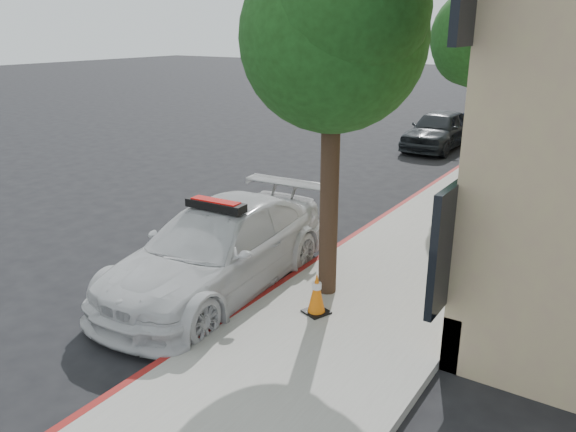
% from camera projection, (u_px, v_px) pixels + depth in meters
% --- Properties ---
extents(ground, '(120.00, 120.00, 0.00)m').
position_uv_depth(ground, '(258.00, 232.00, 12.67)').
color(ground, black).
rests_on(ground, ground).
extents(sidewalk, '(3.20, 50.00, 0.15)m').
position_uv_depth(sidewalk, '(521.00, 163.00, 18.72)').
color(sidewalk, gray).
rests_on(sidewalk, ground).
extents(curb_strip, '(0.12, 50.00, 0.15)m').
position_uv_depth(curb_strip, '(475.00, 158.00, 19.51)').
color(curb_strip, maroon).
rests_on(curb_strip, ground).
extents(tree_near, '(2.92, 2.82, 5.62)m').
position_uv_depth(tree_near, '(334.00, 36.00, 8.18)').
color(tree_near, black).
rests_on(tree_near, sidewalk).
extents(tree_mid, '(2.77, 2.64, 5.43)m').
position_uv_depth(tree_mid, '(482.00, 37.00, 14.57)').
color(tree_mid, black).
rests_on(tree_mid, sidewalk).
extents(tree_far, '(3.10, 3.00, 5.81)m').
position_uv_depth(tree_far, '(541.00, 27.00, 20.85)').
color(tree_far, black).
rests_on(tree_far, sidewalk).
extents(police_car, '(2.38, 5.23, 1.64)m').
position_uv_depth(police_car, '(218.00, 249.00, 9.73)').
color(police_car, silver).
rests_on(police_car, ground).
extents(parked_car_mid, '(1.76, 4.29, 1.46)m').
position_uv_depth(parked_car_mid, '(438.00, 130.00, 21.12)').
color(parked_car_mid, '#202428').
rests_on(parked_car_mid, ground).
extents(parked_car_far, '(1.62, 4.50, 1.48)m').
position_uv_depth(parked_car_far, '(489.00, 118.00, 23.63)').
color(parked_car_far, black).
rests_on(parked_car_far, ground).
extents(fire_hydrant, '(0.31, 0.28, 0.73)m').
position_uv_depth(fire_hydrant, '(458.00, 221.00, 11.83)').
color(fire_hydrant, silver).
rests_on(fire_hydrant, sidewalk).
extents(traffic_cone, '(0.45, 0.45, 0.68)m').
position_uv_depth(traffic_cone, '(317.00, 293.00, 8.69)').
color(traffic_cone, black).
rests_on(traffic_cone, sidewalk).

